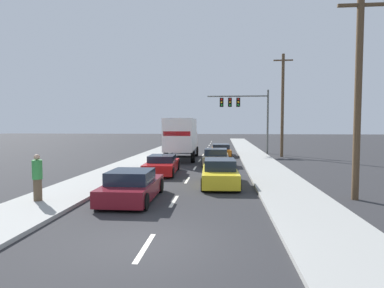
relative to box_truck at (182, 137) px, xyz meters
name	(u,v)px	position (x,y,z in m)	size (l,w,h in m)	color
ground_plane	(203,155)	(1.59, 4.78, -2.05)	(140.00, 140.00, 0.00)	#2B2B2D
sidewalk_right	(258,160)	(6.56, -0.22, -1.98)	(2.84, 80.00, 0.14)	#9E9E99
sidewalk_left	(144,159)	(-3.38, -0.22, -1.98)	(2.84, 80.00, 0.14)	#9E9E99
lane_markings	(202,157)	(1.59, 2.12, -2.04)	(0.14, 57.00, 0.01)	silver
box_truck	(182,137)	(0.00, 0.00, 0.00)	(2.64, 7.94, 3.60)	white
car_red	(162,165)	(-0.27, -8.07, -1.50)	(2.04, 4.51, 1.17)	red
car_maroon	(132,186)	(-0.16, -15.35, -1.47)	(2.02, 4.24, 1.27)	maroon
car_orange	(221,150)	(3.40, 3.93, -1.50)	(2.06, 4.56, 1.17)	orange
car_tan	(216,158)	(3.04, -3.40, -1.47)	(2.01, 4.27, 1.27)	tan
car_yellow	(220,173)	(3.41, -11.61, -1.44)	(2.00, 4.53, 1.34)	yellow
traffic_signal_mast	(240,106)	(5.37, 6.72, 2.96)	(6.47, 0.69, 6.73)	#595B56
utility_pole_near	(358,93)	(9.05, -14.38, 2.35)	(1.80, 0.28, 8.52)	brown
utility_pole_mid	(282,104)	(9.20, 3.39, 2.96)	(1.80, 0.28, 9.73)	brown
pedestrian_near_corner	(37,177)	(-3.66, -16.34, -0.99)	(0.38, 0.38, 1.83)	brown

